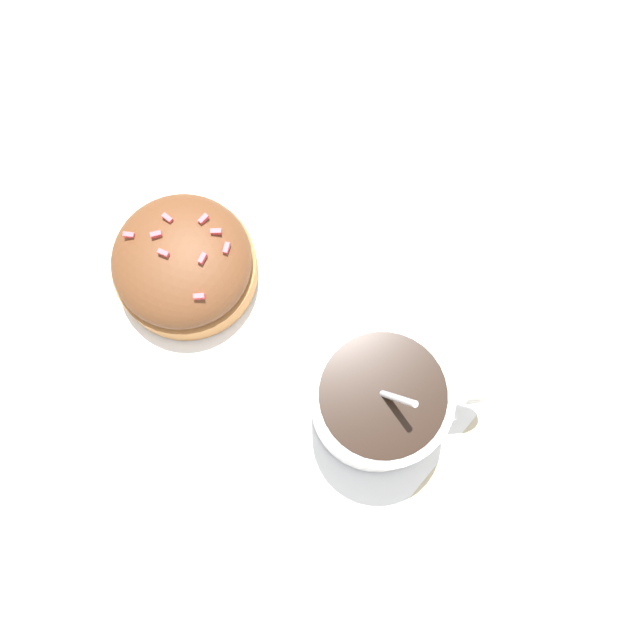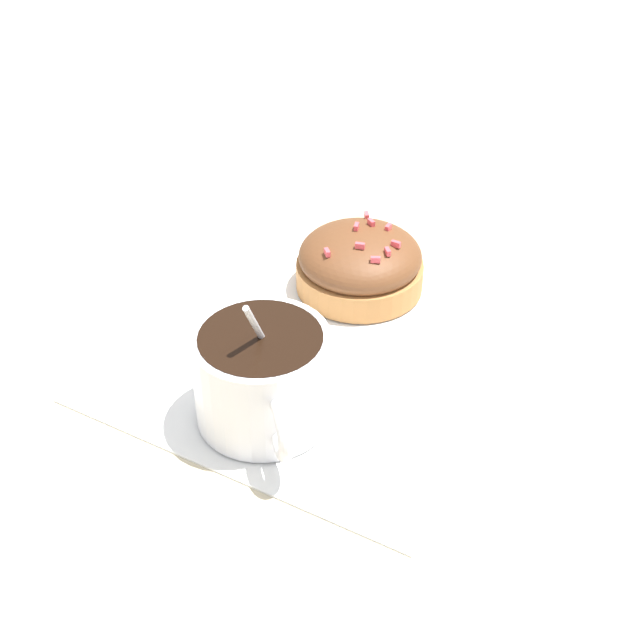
# 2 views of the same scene
# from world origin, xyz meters

# --- Properties ---
(ground_plane) EXTENTS (3.00, 3.00, 0.00)m
(ground_plane) POSITION_xyz_m (0.00, 0.00, 0.00)
(ground_plane) COLOR #C6B793
(paper_napkin) EXTENTS (0.28, 0.26, 0.00)m
(paper_napkin) POSITION_xyz_m (0.00, 0.00, 0.00)
(paper_napkin) COLOR white
(paper_napkin) RESTS_ON ground_plane
(coffee_cup) EXTENTS (0.10, 0.09, 0.10)m
(coffee_cup) POSITION_xyz_m (-0.08, -0.00, 0.04)
(coffee_cup) COLOR white
(coffee_cup) RESTS_ON paper_napkin
(frosted_pastry) EXTENTS (0.10, 0.10, 0.05)m
(frosted_pastry) POSITION_xyz_m (0.08, 0.01, 0.02)
(frosted_pastry) COLOR #B2753D
(frosted_pastry) RESTS_ON paper_napkin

